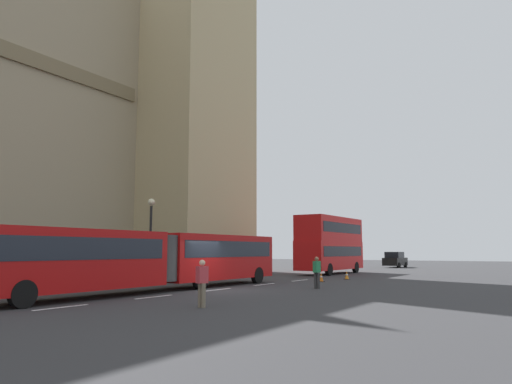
{
  "coord_description": "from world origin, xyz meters",
  "views": [
    {
      "loc": [
        -19.96,
        -15.26,
        2.02
      ],
      "look_at": [
        7.75,
        2.48,
        6.04
      ],
      "focal_mm": 33.64,
      "sensor_mm": 36.0,
      "label": 1
    }
  ],
  "objects_px": {
    "double_decker_bus": "(330,243)",
    "pedestrian_by_kerb": "(317,271)",
    "articulated_bus": "(155,256)",
    "traffic_cone_middle": "(347,275)",
    "pedestrian_near_cones": "(202,282)",
    "traffic_cone_west": "(321,277)",
    "sedan_lead": "(395,260)",
    "street_lamp": "(151,234)"
  },
  "relations": [
    {
      "from": "street_lamp",
      "to": "pedestrian_near_cones",
      "type": "height_order",
      "value": "street_lamp"
    },
    {
      "from": "pedestrian_near_cones",
      "to": "traffic_cone_west",
      "type": "bearing_deg",
      "value": 9.11
    },
    {
      "from": "traffic_cone_west",
      "to": "traffic_cone_middle",
      "type": "bearing_deg",
      "value": -7.19
    },
    {
      "from": "double_decker_bus",
      "to": "traffic_cone_middle",
      "type": "distance_m",
      "value": 8.4
    },
    {
      "from": "articulated_bus",
      "to": "sedan_lead",
      "type": "height_order",
      "value": "articulated_bus"
    },
    {
      "from": "double_decker_bus",
      "to": "pedestrian_by_kerb",
      "type": "xyz_separation_m",
      "value": [
        -15.52,
        -6.04,
        -1.8
      ]
    },
    {
      "from": "sedan_lead",
      "to": "street_lamp",
      "type": "xyz_separation_m",
      "value": [
        -36.16,
        4.54,
        2.14
      ]
    },
    {
      "from": "double_decker_bus",
      "to": "pedestrian_near_cones",
      "type": "xyz_separation_m",
      "value": [
        -25.46,
        -6.25,
        -1.8
      ]
    },
    {
      "from": "double_decker_bus",
      "to": "sedan_lead",
      "type": "bearing_deg",
      "value": -0.09
    },
    {
      "from": "articulated_bus",
      "to": "pedestrian_by_kerb",
      "type": "xyz_separation_m",
      "value": [
        5.95,
        -6.04,
        -0.83
      ]
    },
    {
      "from": "traffic_cone_west",
      "to": "pedestrian_by_kerb",
      "type": "bearing_deg",
      "value": -157.26
    },
    {
      "from": "pedestrian_near_cones",
      "to": "traffic_cone_middle",
      "type": "bearing_deg",
      "value": 6.23
    },
    {
      "from": "double_decker_bus",
      "to": "articulated_bus",
      "type": "bearing_deg",
      "value": -180.0
    },
    {
      "from": "traffic_cone_middle",
      "to": "street_lamp",
      "type": "distance_m",
      "value": 13.9
    },
    {
      "from": "traffic_cone_middle",
      "to": "traffic_cone_west",
      "type": "bearing_deg",
      "value": 172.81
    },
    {
      "from": "traffic_cone_middle",
      "to": "pedestrian_near_cones",
      "type": "relative_size",
      "value": 0.34
    },
    {
      "from": "traffic_cone_middle",
      "to": "pedestrian_near_cones",
      "type": "xyz_separation_m",
      "value": [
        -18.61,
        -2.03,
        0.63
      ]
    },
    {
      "from": "articulated_bus",
      "to": "double_decker_bus",
      "type": "height_order",
      "value": "double_decker_bus"
    },
    {
      "from": "traffic_cone_west",
      "to": "pedestrian_by_kerb",
      "type": "distance_m",
      "value": 5.83
    },
    {
      "from": "pedestrian_near_cones",
      "to": "street_lamp",
      "type": "bearing_deg",
      "value": 52.86
    },
    {
      "from": "double_decker_bus",
      "to": "pedestrian_by_kerb",
      "type": "distance_m",
      "value": 16.75
    },
    {
      "from": "articulated_bus",
      "to": "double_decker_bus",
      "type": "xyz_separation_m",
      "value": [
        21.46,
        0.0,
        0.96
      ]
    },
    {
      "from": "traffic_cone_middle",
      "to": "articulated_bus",
      "type": "bearing_deg",
      "value": 163.89
    },
    {
      "from": "traffic_cone_west",
      "to": "street_lamp",
      "type": "distance_m",
      "value": 11.3
    },
    {
      "from": "traffic_cone_middle",
      "to": "pedestrian_by_kerb",
      "type": "distance_m",
      "value": 8.88
    },
    {
      "from": "traffic_cone_west",
      "to": "traffic_cone_middle",
      "type": "xyz_separation_m",
      "value": [
        3.32,
        -0.42,
        0.0
      ]
    },
    {
      "from": "pedestrian_by_kerb",
      "to": "articulated_bus",
      "type": "bearing_deg",
      "value": 134.56
    },
    {
      "from": "pedestrian_near_cones",
      "to": "pedestrian_by_kerb",
      "type": "height_order",
      "value": "same"
    },
    {
      "from": "articulated_bus",
      "to": "traffic_cone_middle",
      "type": "bearing_deg",
      "value": -16.11
    },
    {
      "from": "double_decker_bus",
      "to": "traffic_cone_west",
      "type": "height_order",
      "value": "double_decker_bus"
    },
    {
      "from": "sedan_lead",
      "to": "street_lamp",
      "type": "relative_size",
      "value": 0.83
    },
    {
      "from": "articulated_bus",
      "to": "street_lamp",
      "type": "xyz_separation_m",
      "value": [
        4.16,
        4.51,
        1.31
      ]
    },
    {
      "from": "double_decker_bus",
      "to": "traffic_cone_middle",
      "type": "xyz_separation_m",
      "value": [
        -6.85,
        -4.22,
        -2.43
      ]
    },
    {
      "from": "sedan_lead",
      "to": "articulated_bus",
      "type": "bearing_deg",
      "value": 179.96
    },
    {
      "from": "traffic_cone_west",
      "to": "pedestrian_by_kerb",
      "type": "height_order",
      "value": "pedestrian_by_kerb"
    },
    {
      "from": "articulated_bus",
      "to": "double_decker_bus",
      "type": "bearing_deg",
      "value": 0.0
    },
    {
      "from": "traffic_cone_west",
      "to": "street_lamp",
      "type": "height_order",
      "value": "street_lamp"
    },
    {
      "from": "street_lamp",
      "to": "traffic_cone_middle",
      "type": "bearing_deg",
      "value": -39.85
    },
    {
      "from": "sedan_lead",
      "to": "pedestrian_by_kerb",
      "type": "distance_m",
      "value": 34.89
    },
    {
      "from": "double_decker_bus",
      "to": "sedan_lead",
      "type": "relative_size",
      "value": 2.09
    },
    {
      "from": "articulated_bus",
      "to": "double_decker_bus",
      "type": "relative_size",
      "value": 2.04
    },
    {
      "from": "sedan_lead",
      "to": "pedestrian_by_kerb",
      "type": "bearing_deg",
      "value": -170.08
    }
  ]
}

